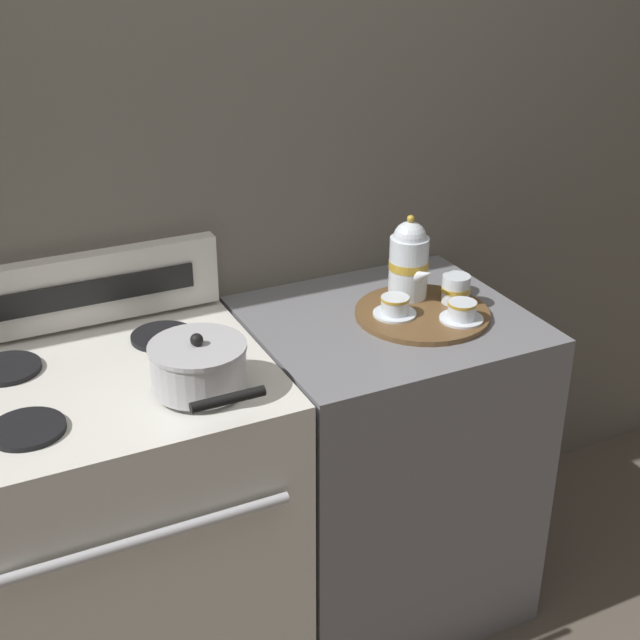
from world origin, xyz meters
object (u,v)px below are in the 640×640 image
serving_tray (422,313)px  teacup_right (395,306)px  teapot (409,260)px  saucepan (199,366)px  creamer_jug (456,289)px  teacup_left (462,311)px  stove (121,539)px

serving_tray → teacup_right: size_ratio=3.13×
serving_tray → teapot: bearing=82.1°
saucepan → serving_tray: 0.64m
serving_tray → creamer_jug: size_ratio=4.62×
saucepan → teacup_left: (0.69, 0.03, -0.03)m
serving_tray → teacup_left: 0.11m
saucepan → teacup_left: size_ratio=2.71×
serving_tray → creamer_jug: creamer_jug is taller
stove → teapot: bearing=4.7°
teacup_left → saucepan: bearing=-177.7°
teacup_right → creamer_jug: creamer_jug is taller
serving_tray → teapot: size_ratio=1.54×
stove → teapot: size_ratio=4.04×
teapot → teacup_left: teapot is taller
stove → serving_tray: bearing=-1.9°
serving_tray → teacup_left: (0.06, -0.09, 0.03)m
stove → saucepan: 0.56m
teapot → saucepan: bearing=-162.1°
serving_tray → stove: bearing=178.1°
teapot → creamer_jug: (0.09, -0.08, -0.07)m
saucepan → teapot: teapot is taller
teacup_right → teapot: bearing=43.5°
creamer_jug → teapot: bearing=137.1°
teapot → teacup_left: (0.05, -0.18, -0.08)m
saucepan → teacup_right: bearing=12.7°
teacup_left → teapot: bearing=104.5°
teapot → teacup_left: 0.20m
saucepan → creamer_jug: saucepan is taller
serving_tray → teacup_left: size_ratio=3.13×
serving_tray → creamer_jug: (0.10, 0.01, 0.04)m
stove → creamer_jug: size_ratio=12.16×
teacup_left → teacup_right: same height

